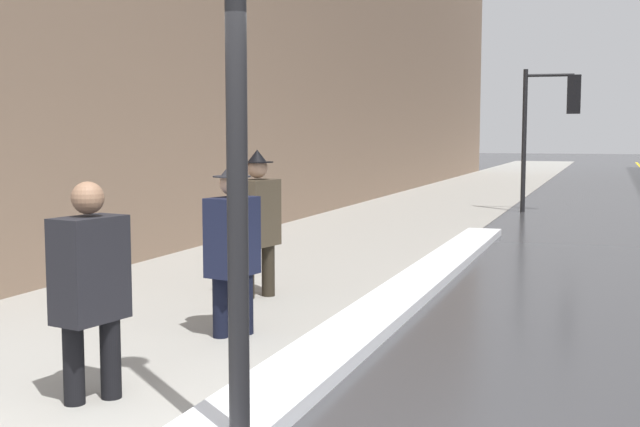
# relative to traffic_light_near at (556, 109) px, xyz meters

# --- Properties ---
(sidewalk_slab) EXTENTS (4.00, 80.00, 0.01)m
(sidewalk_slab) POSITION_rel_traffic_light_near_xyz_m (-3.08, -1.22, -2.43)
(sidewalk_slab) COLOR #9E9B93
(sidewalk_slab) RESTS_ON ground
(snow_bank_curb) EXTENTS (0.60, 12.21, 0.12)m
(snow_bank_curb) POSITION_rel_traffic_light_near_xyz_m (-0.90, -10.94, -2.38)
(snow_bank_curb) COLOR white
(snow_bank_curb) RESTS_ON ground
(traffic_light_near) EXTENTS (1.31, 0.38, 3.38)m
(traffic_light_near) POSITION_rel_traffic_light_near_xyz_m (0.00, 0.00, 0.00)
(traffic_light_near) COLOR black
(traffic_light_near) RESTS_ON ground
(pedestrian_trailing) EXTENTS (0.37, 0.54, 1.52)m
(pedestrian_trailing) POSITION_rel_traffic_light_near_xyz_m (-2.05, -15.22, -1.59)
(pedestrian_trailing) COLOR black
(pedestrian_trailing) RESTS_ON ground
(pedestrian_in_glasses) EXTENTS (0.37, 0.53, 1.59)m
(pedestrian_in_glasses) POSITION_rel_traffic_light_near_xyz_m (-1.94, -13.26, -1.56)
(pedestrian_in_glasses) COLOR black
(pedestrian_in_glasses) RESTS_ON ground
(pedestrian_in_fedora) EXTENTS (0.39, 0.56, 1.67)m
(pedestrian_in_fedora) POSITION_rel_traffic_light_near_xyz_m (-2.45, -11.59, -1.52)
(pedestrian_in_fedora) COLOR #2A241B
(pedestrian_in_fedora) RESTS_ON ground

